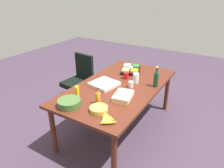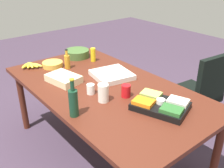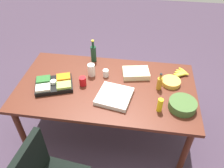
% 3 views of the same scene
% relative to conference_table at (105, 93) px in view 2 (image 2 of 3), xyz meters
% --- Properties ---
extents(ground_plane, '(10.00, 10.00, 0.00)m').
position_rel_conference_table_xyz_m(ground_plane, '(0.00, 0.00, -0.71)').
color(ground_plane, '#413143').
extents(conference_table, '(2.08, 1.14, 0.78)m').
position_rel_conference_table_xyz_m(conference_table, '(0.00, 0.00, 0.00)').
color(conference_table, '#502115').
rests_on(conference_table, ground).
extents(office_chair, '(0.56, 0.56, 0.97)m').
position_rel_conference_table_xyz_m(office_chair, '(0.32, 1.07, -0.33)').
color(office_chair, gray).
rests_on(office_chair, ground).
extents(salad_bowl, '(0.33, 0.33, 0.09)m').
position_rel_conference_table_xyz_m(salad_bowl, '(-0.85, 0.23, 0.12)').
color(salad_bowl, '#40602D').
rests_on(salad_bowl, conference_table).
extents(red_solo_cup, '(0.09, 0.09, 0.11)m').
position_rel_conference_table_xyz_m(red_solo_cup, '(0.27, 0.02, 0.13)').
color(red_solo_cup, red).
rests_on(red_solo_cup, conference_table).
extents(dressing_bottle, '(0.06, 0.06, 0.22)m').
position_rel_conference_table_xyz_m(dressing_bottle, '(-0.61, -0.04, 0.15)').
color(dressing_bottle, '#C48924').
rests_on(dressing_bottle, conference_table).
extents(mustard_bottle, '(0.06, 0.06, 0.16)m').
position_rel_conference_table_xyz_m(mustard_bottle, '(-0.61, 0.30, 0.15)').
color(mustard_bottle, yellow).
rests_on(mustard_bottle, conference_table).
extents(veggie_tray, '(0.50, 0.42, 0.09)m').
position_rel_conference_table_xyz_m(veggie_tray, '(0.60, 0.10, 0.11)').
color(veggie_tray, black).
rests_on(veggie_tray, conference_table).
extents(wine_bottle, '(0.08, 0.08, 0.31)m').
position_rel_conference_table_xyz_m(wine_bottle, '(0.25, -0.48, 0.19)').
color(wine_bottle, '#173C27').
rests_on(wine_bottle, conference_table).
extents(pizza_box, '(0.42, 0.42, 0.05)m').
position_rel_conference_table_xyz_m(pizza_box, '(-0.12, 0.19, 0.10)').
color(pizza_box, silver).
rests_on(pizza_box, conference_table).
extents(banana_bunch, '(0.21, 0.22, 0.04)m').
position_rel_conference_table_xyz_m(banana_bunch, '(-0.89, -0.34, 0.10)').
color(banana_bunch, yellow).
rests_on(banana_bunch, conference_table).
extents(chip_bowl, '(0.23, 0.23, 0.06)m').
position_rel_conference_table_xyz_m(chip_bowl, '(-0.75, -0.15, 0.10)').
color(chip_bowl, gold).
rests_on(chip_bowl, conference_table).
extents(paper_cup, '(0.08, 0.08, 0.09)m').
position_rel_conference_table_xyz_m(paper_cup, '(0.03, -0.18, 0.12)').
color(paper_cup, white).
rests_on(paper_cup, conference_table).
extents(sheet_cake, '(0.36, 0.28, 0.07)m').
position_rel_conference_table_xyz_m(sheet_cake, '(-0.33, -0.25, 0.11)').
color(sheet_cake, beige).
rests_on(sheet_cake, conference_table).
extents(mayo_jar, '(0.10, 0.10, 0.15)m').
position_rel_conference_table_xyz_m(mayo_jar, '(0.21, -0.18, 0.15)').
color(mayo_jar, white).
rests_on(mayo_jar, conference_table).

